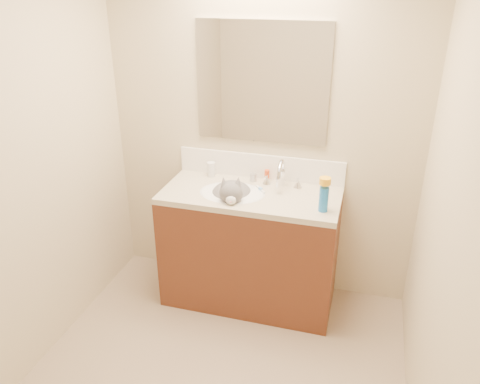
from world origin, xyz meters
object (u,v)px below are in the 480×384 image
Objects in this scene: pill_bottle at (211,169)px; silver_jar at (253,177)px; faucet at (281,176)px; spray_can at (324,199)px; cat at (232,197)px; vanity_cabinet at (250,250)px; basin at (232,202)px; amber_bottle at (267,176)px.

silver_jar is (0.32, -0.01, -0.02)m from pill_bottle.
spray_can is at bearing -40.33° from faucet.
spray_can is at bearing -24.97° from cat.
vanity_cabinet is 2.67× the size of basin.
amber_bottle is 0.56m from spray_can.
silver_jar is at bearing -169.62° from amber_bottle.
vanity_cabinet is 2.75× the size of cat.
faucet is 1.76× the size of spray_can.
cat is (-0.00, -0.00, 0.04)m from basin.
amber_bottle reaches higher than vanity_cabinet.
faucet is 0.15m from amber_bottle.
vanity_cabinet is at bearing 165.00° from spray_can.
silver_jar is at bearing 99.69° from vanity_cabinet.
pill_bottle is 0.32m from silver_jar.
spray_can reaches higher than vanity_cabinet.
faucet is (0.30, 0.17, 0.16)m from basin.
pill_bottle is at bearing 158.43° from spray_can.
cat is at bearing -119.11° from basin.
amber_bottle is (0.18, 0.24, 0.11)m from basin.
silver_jar is (-0.03, 0.19, 0.48)m from vanity_cabinet.
basin is 1.61× the size of faucet.
silver_jar is at bearing 148.31° from spray_can.
cat reaches higher than amber_bottle.
silver_jar is at bearing 68.91° from basin.
cat is 7.66× the size of silver_jar.
silver_jar is 0.36× the size of spray_can.
amber_bottle is 0.56× the size of spray_can.
faucet is 0.42m from spray_can.
pill_bottle is at bearing 117.83° from cat.
basin is 0.65m from spray_can.
spray_can reaches higher than silver_jar.
amber_bottle is (0.41, 0.01, -0.01)m from pill_bottle.
cat is at bearing -46.22° from pill_bottle.
cat reaches higher than basin.
pill_bottle is 0.91m from spray_can.
silver_jar is at bearing 164.84° from faucet.
silver_jar is (0.09, 0.23, 0.06)m from cat.
basin is 7.92× the size of silver_jar.
pill_bottle is at bearing 150.01° from vanity_cabinet.
spray_can is at bearing -9.51° from basin.
faucet reaches higher than vanity_cabinet.
amber_bottle reaches higher than basin.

